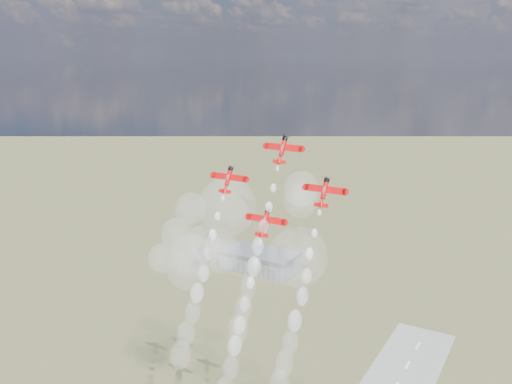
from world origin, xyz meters
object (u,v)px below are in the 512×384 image
Objects in this scene: plane_left at (228,179)px; plane_right at (324,192)px; plane_lead at (282,150)px; plane_slot at (265,222)px; hangar at (261,260)px.

plane_right is (31.46, 0.00, 0.00)m from plane_left.
plane_left is 1.00× the size of plane_right.
plane_lead reaches higher than plane_left.
plane_lead reaches higher than plane_slot.
plane_slot is at bearing -18.32° from plane_left.
hangar is 222.83m from plane_slot.
plane_left is at bearing 161.68° from plane_slot.
hangar is 4.19× the size of plane_left.
hangar is 4.19× the size of plane_lead.
hangar is at bearing 124.11° from plane_right.
plane_slot is at bearing -161.68° from plane_right.
plane_slot reaches higher than hangar.
plane_slot is (15.73, -5.21, -9.70)m from plane_left.
plane_lead is at bearing 161.68° from plane_right.
plane_lead is at bearing -58.87° from hangar.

